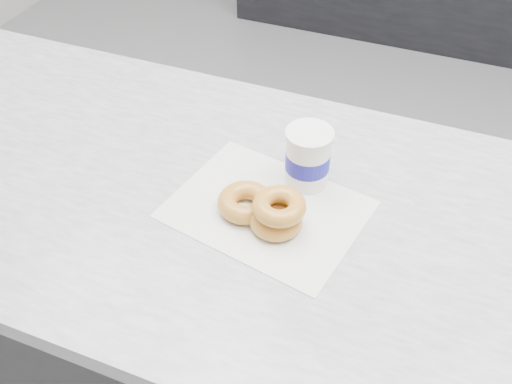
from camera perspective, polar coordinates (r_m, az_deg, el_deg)
ground at (r=2.10m, az=9.85°, el=-9.19°), size 5.00×5.00×0.00m
counter at (r=1.38m, az=5.74°, el=-16.27°), size 3.06×0.76×0.90m
wax_paper at (r=1.05m, az=1.07°, el=-1.73°), size 0.38×0.32×0.00m
donut_single at (r=1.03m, az=-1.06°, el=-1.05°), size 0.14×0.14×0.04m
donut_stack at (r=0.99m, az=2.16°, el=-2.13°), size 0.10×0.10×0.07m
coffee_cup at (r=1.07m, az=5.21°, el=3.49°), size 0.11×0.11×0.12m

